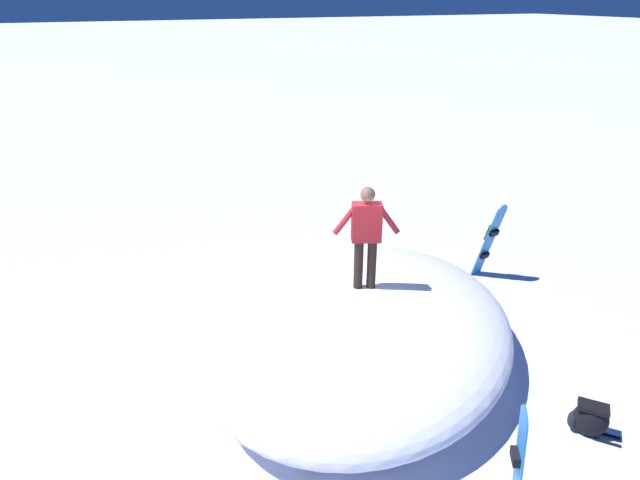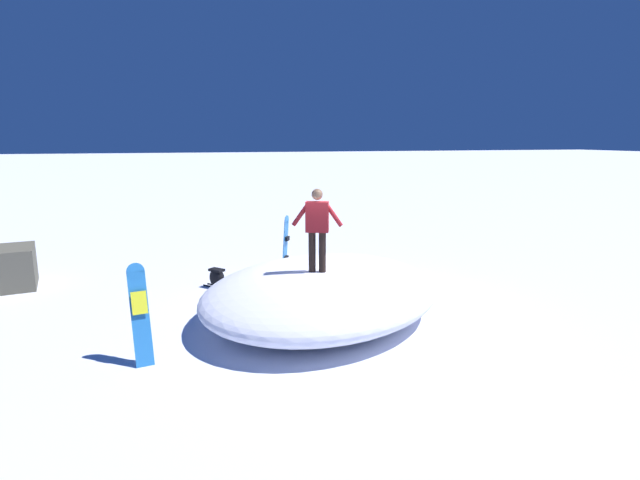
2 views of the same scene
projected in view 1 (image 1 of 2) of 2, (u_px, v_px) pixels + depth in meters
ground at (336, 381)px, 7.82m from camera, size 240.00×240.00×0.00m
snow_mound at (361, 328)px, 8.15m from camera, size 7.08×7.01×1.03m
snowboarder_standing at (366, 232)px, 7.87m from camera, size 0.95×0.45×1.62m
snowboard_primary_upright at (517, 469)px, 5.33m from camera, size 0.26×0.32×1.62m
snowboard_secondary_upright at (490, 240)px, 10.31m from camera, size 0.36×0.50×1.62m
backpack_near at (589, 419)px, 6.78m from camera, size 0.57×0.61×0.48m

